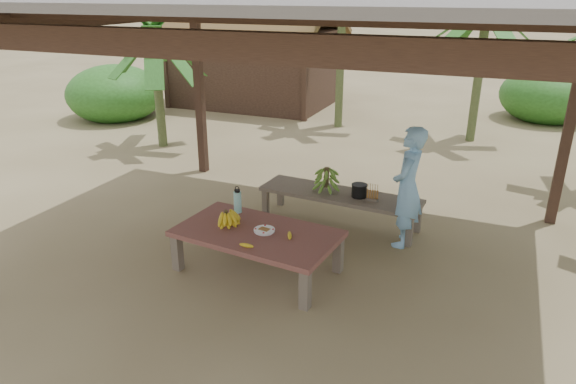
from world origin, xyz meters
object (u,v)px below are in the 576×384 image
at_px(bench, 340,197).
at_px(cooking_pot, 359,191).
at_px(ripe_banana_bunch, 226,216).
at_px(woman, 408,187).
at_px(plate, 264,230).
at_px(water_flask, 238,201).
at_px(work_table, 257,236).

relative_size(bench, cooking_pot, 11.19).
xyz_separation_m(ripe_banana_bunch, woman, (1.82, 1.28, 0.17)).
xyz_separation_m(bench, plate, (-0.39, -1.57, 0.12)).
relative_size(water_flask, cooking_pot, 1.70).
bearing_deg(cooking_pot, water_flask, -135.38).
xyz_separation_m(work_table, bench, (0.48, 1.58, -0.04)).
height_order(work_table, woman, woman).
bearing_deg(water_flask, ripe_banana_bunch, -84.31).
bearing_deg(ripe_banana_bunch, cooking_pot, 52.75).
relative_size(ripe_banana_bunch, water_flask, 0.91).
bearing_deg(work_table, ripe_banana_bunch, -179.77).
height_order(work_table, water_flask, water_flask).
height_order(water_flask, cooking_pot, water_flask).
relative_size(cooking_pot, woman, 0.13).
distance_m(plate, water_flask, 0.66).
bearing_deg(cooking_pot, plate, -113.23).
distance_m(work_table, ripe_banana_bunch, 0.44).
relative_size(work_table, water_flask, 5.57).
bearing_deg(work_table, plate, 16.03).
xyz_separation_m(bench, water_flask, (-0.92, -1.20, 0.25)).
bearing_deg(plate, ripe_banana_bunch, 177.23).
relative_size(plate, cooking_pot, 1.19).
xyz_separation_m(plate, water_flask, (-0.53, 0.37, 0.13)).
distance_m(ripe_banana_bunch, plate, 0.50).
relative_size(plate, water_flask, 0.70).
bearing_deg(woman, bench, -99.21).
height_order(plate, water_flask, water_flask).
relative_size(bench, plate, 9.38).
bearing_deg(water_flask, work_table, -40.91).
height_order(work_table, ripe_banana_bunch, ripe_banana_bunch).
relative_size(bench, ripe_banana_bunch, 7.23).
bearing_deg(ripe_banana_bunch, bench, 60.11).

